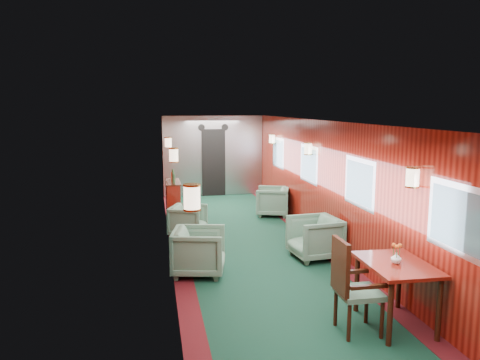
# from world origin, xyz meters

# --- Properties ---
(room) EXTENTS (12.00, 12.10, 2.40)m
(room) POSITION_xyz_m (0.00, 0.00, 1.63)
(room) COLOR #0E3222
(room) RESTS_ON ground
(bulkhead) EXTENTS (2.98, 0.17, 2.39)m
(bulkhead) POSITION_xyz_m (0.00, 5.91, 1.18)
(bulkhead) COLOR #A9ABB0
(bulkhead) RESTS_ON ground
(windows_right) EXTENTS (0.02, 8.60, 0.80)m
(windows_right) POSITION_xyz_m (1.49, 0.25, 1.45)
(windows_right) COLOR silver
(windows_right) RESTS_ON ground
(wall_sconces) EXTENTS (2.97, 7.97, 0.25)m
(wall_sconces) POSITION_xyz_m (0.00, 0.57, 1.79)
(wall_sconces) COLOR #FDEAC5
(wall_sconces) RESTS_ON ground
(dining_table) EXTENTS (0.77, 1.08, 0.80)m
(dining_table) POSITION_xyz_m (1.10, -2.96, 0.67)
(dining_table) COLOR maroon
(dining_table) RESTS_ON ground
(side_chair) EXTENTS (0.52, 0.54, 1.15)m
(side_chair) POSITION_xyz_m (0.48, -3.04, 0.62)
(side_chair) COLOR #1F493A
(side_chair) RESTS_ON ground
(credenza) EXTENTS (0.33, 1.05, 1.21)m
(credenza) POSITION_xyz_m (-1.34, 2.91, 0.48)
(credenza) COLOR maroon
(credenza) RESTS_ON ground
(flower_vase) EXTENTS (0.17, 0.17, 0.13)m
(flower_vase) POSITION_xyz_m (1.08, -2.97, 0.86)
(flower_vase) COLOR silver
(flower_vase) RESTS_ON dining_table
(armchair_left_near) EXTENTS (0.97, 0.95, 0.75)m
(armchair_left_near) POSITION_xyz_m (-1.08, -0.74, 0.37)
(armchair_left_near) COLOR #1F493A
(armchair_left_near) RESTS_ON ground
(armchair_left_far) EXTENTS (0.90, 0.89, 0.64)m
(armchair_left_far) POSITION_xyz_m (-1.09, 1.57, 0.32)
(armchair_left_far) COLOR #1F493A
(armchair_left_far) RESTS_ON ground
(armchair_right_near) EXTENTS (0.91, 0.89, 0.74)m
(armchair_right_near) POSITION_xyz_m (1.00, -0.32, 0.37)
(armchair_right_near) COLOR #1F493A
(armchair_right_near) RESTS_ON ground
(armchair_right_far) EXTENTS (0.98, 0.96, 0.71)m
(armchair_right_far) POSITION_xyz_m (1.09, 3.00, 0.35)
(armchair_right_far) COLOR #1F493A
(armchair_right_far) RESTS_ON ground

